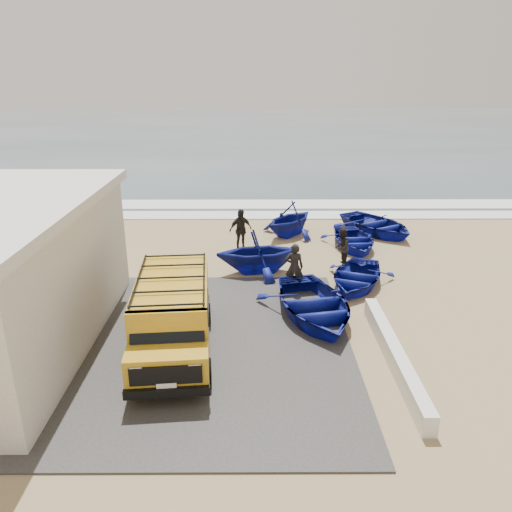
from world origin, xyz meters
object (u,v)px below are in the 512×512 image
object	(u,v)px
fisherman_middle	(341,247)
parapet	(394,355)
fisherman_front	(294,267)
fisherman_back	(241,230)
boat_mid_right	(354,240)
boat_far_right	(376,224)
boat_near_left	(314,305)
boat_mid_left	(258,252)
boat_near_right	(356,277)
boat_far_left	(290,219)
van	(173,313)

from	to	relation	value
fisherman_middle	parapet	bearing A→B (deg)	23.97
fisherman_front	fisherman_back	bearing A→B (deg)	-60.07
boat_mid_right	fisherman_back	distance (m)	5.14
boat_far_right	boat_mid_right	bearing A→B (deg)	-154.75
parapet	boat_near_left	size ratio (longest dim) A/B	1.34
boat_mid_left	fisherman_back	world-z (taller)	fisherman_back
boat_near_right	boat_near_left	bearing A→B (deg)	-103.83
boat_mid_left	boat_mid_right	size ratio (longest dim) A/B	0.91
fisherman_back	boat_far_left	bearing A→B (deg)	12.88
boat_mid_left	boat_mid_right	bearing A→B (deg)	-66.20
boat_near_left	boat_mid_left	world-z (taller)	boat_mid_left
boat_mid_left	boat_far_left	xyz separation A→B (m)	(1.57, 4.80, -0.03)
boat_mid_left	boat_far_right	world-z (taller)	boat_mid_left
boat_near_right	boat_mid_right	size ratio (longest dim) A/B	1.00
fisherman_middle	boat_far_left	bearing A→B (deg)	-133.88
boat_near_left	fisherman_back	size ratio (longest dim) A/B	2.39
boat_near_right	van	bearing A→B (deg)	-120.76
van	boat_far_left	xyz separation A→B (m)	(4.01, 10.76, -0.34)
boat_far_left	boat_near_left	bearing A→B (deg)	-49.08
fisherman_front	boat_far_right	bearing A→B (deg)	-119.11
parapet	boat_mid_right	xyz separation A→B (m)	(0.69, 9.58, 0.10)
van	boat_near_left	size ratio (longest dim) A/B	1.17
boat_near_left	fisherman_middle	distance (m)	4.95
boat_near_left	boat_mid_right	size ratio (longest dim) A/B	1.24
boat_near_left	boat_far_left	distance (m)	8.76
boat_mid_right	fisherman_middle	distance (m)	2.43
van	boat_near_right	xyz separation A→B (m)	(6.06, 4.58, -0.80)
van	fisherman_front	distance (m)	5.66
boat_mid_right	boat_far_left	world-z (taller)	boat_far_left
boat_far_right	fisherman_middle	bearing A→B (deg)	-149.11
van	fisherman_middle	size ratio (longest dim) A/B	3.32
boat_near_right	boat_mid_left	world-z (taller)	boat_mid_left
boat_mid_right	van	bearing A→B (deg)	-130.97
boat_near_left	boat_near_right	distance (m)	3.17
boat_mid_left	fisherman_front	bearing A→B (deg)	-153.30
boat_near_left	boat_mid_left	size ratio (longest dim) A/B	1.36
fisherman_middle	boat_near_left	bearing A→B (deg)	2.62
boat_mid_left	fisherman_front	xyz separation A→B (m)	(1.28, -1.72, 0.02)
boat_near_right	boat_far_left	xyz separation A→B (m)	(-2.05, 6.18, 0.47)
boat_near_left	boat_mid_left	distance (m)	4.34
boat_mid_right	boat_far_right	xyz separation A→B (m)	(1.54, 2.19, 0.08)
boat_near_right	fisherman_back	size ratio (longest dim) A/B	1.91
fisherman_middle	boat_mid_right	bearing A→B (deg)	178.93
van	boat_mid_right	size ratio (longest dim) A/B	1.45
parapet	boat_mid_left	size ratio (longest dim) A/B	1.81
boat_near_left	boat_far_left	size ratio (longest dim) A/B	1.41
boat_mid_left	boat_far_right	distance (m)	7.79
van	fisherman_back	world-z (taller)	van
boat_far_right	fisherman_back	world-z (taller)	fisherman_back
boat_mid_right	fisherman_back	world-z (taller)	fisherman_back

